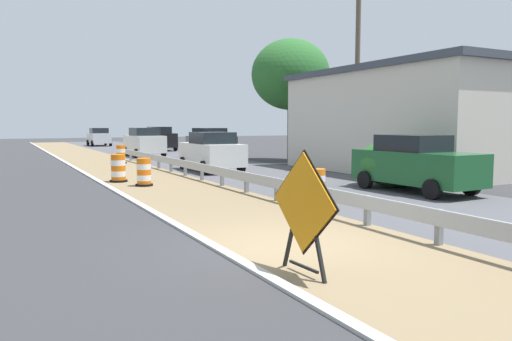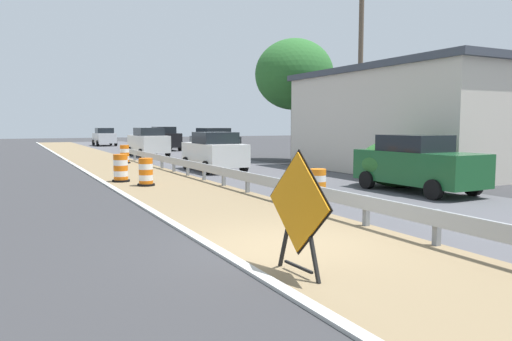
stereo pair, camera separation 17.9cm
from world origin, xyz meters
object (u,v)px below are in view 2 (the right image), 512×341
Objects in this scene: warning_sign_diamond at (298,207)px; car_trailing_near_lane at (417,164)px; traffic_barrel_close at (146,173)px; car_lead_far_lane at (214,151)px; traffic_barrel_nearest at (318,186)px; traffic_barrel_mid at (121,169)px; car_trailing_far_lane at (104,137)px; traffic_barrel_far at (125,155)px; car_mid_far_lane at (164,138)px; utility_pole_near at (360,74)px; car_lead_near_lane at (148,142)px; car_distant_a at (214,143)px.

car_trailing_near_lane reaches higher than warning_sign_diamond.
car_lead_far_lane reaches higher than traffic_barrel_close.
traffic_barrel_nearest is 0.86× the size of traffic_barrel_mid.
warning_sign_diamond is 17.04m from car_lead_far_lane.
traffic_barrel_mid is 35.05m from car_trailing_far_lane.
car_trailing_near_lane is at bearing -148.15° from warning_sign_diamond.
car_mid_far_lane is (6.38, 13.33, 0.56)m from traffic_barrel_far.
car_trailing_far_lane is (0.27, 32.10, -0.01)m from car_lead_far_lane.
traffic_barrel_close is 9.85m from car_trailing_near_lane.
utility_pole_near is (9.19, -10.35, 4.26)m from traffic_barrel_far.
warning_sign_diamond is 29.37m from car_lead_near_lane.
traffic_barrel_nearest is at bearing -93.26° from car_trailing_near_lane.
car_distant_a reaches higher than car_trailing_far_lane.
car_trailing_far_lane is (-3.05, 42.32, -0.02)m from car_trailing_near_lane.
traffic_barrel_mid is 0.12× the size of utility_pole_near.
warning_sign_diamond reaches higher than car_lead_far_lane.
warning_sign_diamond is 1.86× the size of traffic_barrel_close.
traffic_barrel_close is at bearing 164.36° from car_lead_near_lane.
traffic_barrel_far reaches higher than traffic_barrel_close.
traffic_barrel_close is 0.23× the size of car_trailing_near_lane.
car_trailing_far_lane reaches higher than traffic_barrel_far.
car_distant_a is at bearing 77.56° from traffic_barrel_nearest.
utility_pole_near is at bearing -135.24° from warning_sign_diamond.
car_distant_a is (4.02, 18.20, 0.61)m from traffic_barrel_nearest.
car_mid_far_lane is (8.67, 36.40, 0.00)m from warning_sign_diamond.
car_mid_far_lane reaches higher than traffic_barrel_nearest.
traffic_barrel_far is (2.29, 23.07, -0.56)m from warning_sign_diamond.
car_mid_far_lane is at bearing -165.18° from car_trailing_far_lane.
car_distant_a is (8.43, 10.63, 0.53)m from traffic_barrel_mid.
warning_sign_diamond is 2.05× the size of traffic_barrel_nearest.
traffic_barrel_far is 0.24× the size of car_trailing_near_lane.
traffic_barrel_close is at bearing -72.11° from traffic_barrel_mid.
traffic_barrel_nearest is at bearing -59.79° from traffic_barrel_mid.
car_mid_far_lane is (4.14, 30.29, 0.63)m from traffic_barrel_nearest.
car_mid_far_lane is at bearing 71.96° from traffic_barrel_close.
utility_pole_near reaches higher than car_lead_near_lane.
car_lead_near_lane reaches higher than traffic_barrel_nearest.
utility_pole_near is (6.24, -3.49, 3.78)m from car_lead_far_lane.
warning_sign_diamond is 17.53m from utility_pole_near.
car_trailing_near_lane is 18.32m from car_distant_a.
car_lead_near_lane is (0.71, 22.78, 0.61)m from traffic_barrel_nearest.
traffic_barrel_far is at bearing 131.61° from utility_pole_near.
traffic_barrel_far is at bearing 152.42° from car_lead_near_lane.
traffic_barrel_nearest is at bearing -129.76° from warning_sign_diamond.
car_mid_far_lane is at bearing 69.38° from traffic_barrel_mid.
car_mid_far_lane reaches higher than warning_sign_diamond.
car_distant_a is at bearing 11.24° from traffic_barrel_far.
traffic_barrel_mid is at bearing -19.00° from car_mid_far_lane.
car_lead_far_lane is 0.49× the size of utility_pole_near.
car_lead_near_lane is 17.72m from utility_pole_near.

